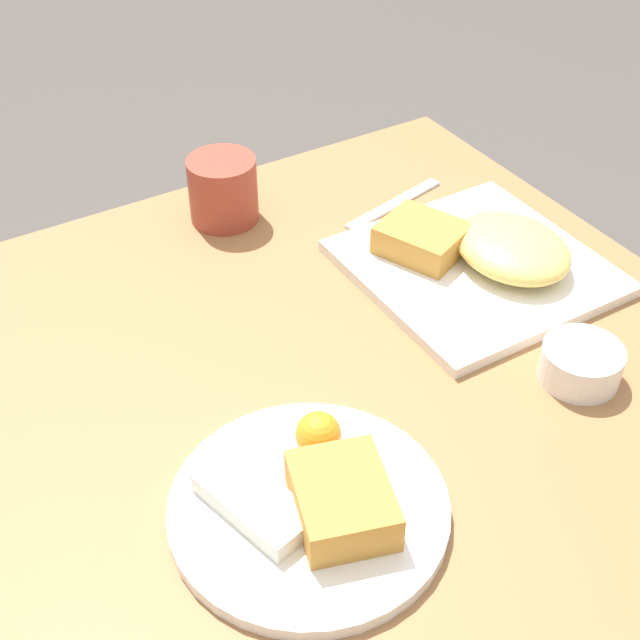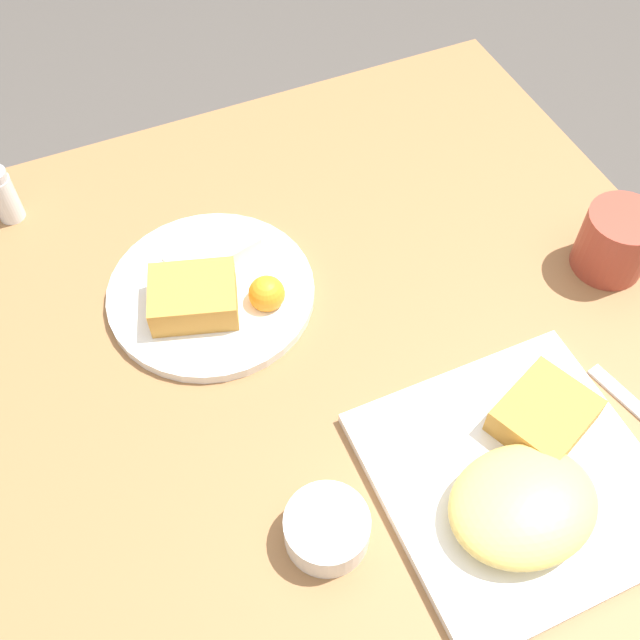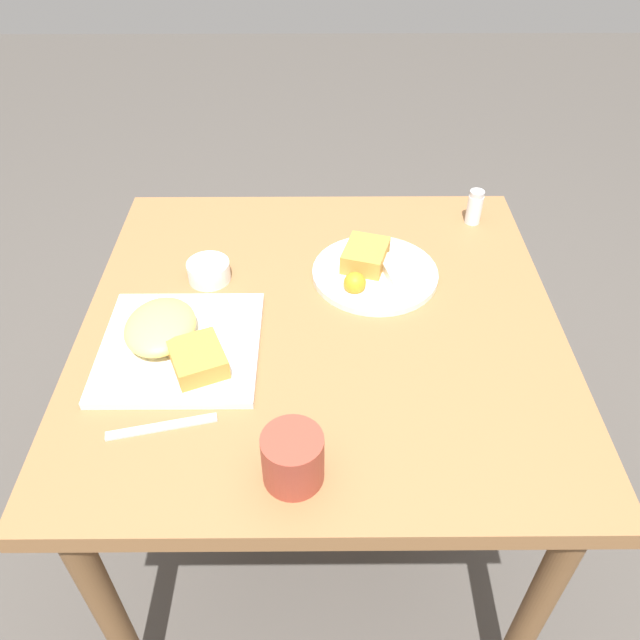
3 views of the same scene
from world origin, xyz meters
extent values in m
cube|color=olive|center=(0.00, 0.00, 0.69)|extent=(0.88, 0.88, 0.04)
cylinder|color=brown|center=(0.38, -0.38, 0.34)|extent=(0.05, 0.05, 0.67)
cube|color=white|center=(0.08, -0.25, 0.72)|extent=(0.28, 0.28, 0.01)
ellipsoid|color=#EAC660|center=(0.06, -0.28, 0.74)|extent=(0.15, 0.12, 0.04)
cube|color=#C68938|center=(0.14, -0.21, 0.74)|extent=(0.12, 0.11, 0.04)
cylinder|color=white|center=(-0.13, 0.11, 0.72)|extent=(0.25, 0.25, 0.01)
cube|color=#C68938|center=(-0.15, 0.09, 0.74)|extent=(0.12, 0.11, 0.04)
cube|color=silver|center=(-0.11, 0.15, 0.73)|extent=(0.12, 0.08, 0.02)
sphere|color=orange|center=(-0.07, 0.07, 0.74)|extent=(0.04, 0.04, 0.04)
cylinder|color=white|center=(-0.12, -0.22, 0.73)|extent=(0.08, 0.08, 0.04)
cylinder|color=beige|center=(-0.12, -0.22, 0.75)|extent=(0.07, 0.07, 0.00)
cube|color=silver|center=(0.25, -0.25, 0.71)|extent=(0.05, 0.17, 0.00)
cylinder|color=#9E3D2D|center=(0.34, -0.04, 0.75)|extent=(0.09, 0.09, 0.09)
camera|label=1|loc=(-0.57, 0.36, 1.35)|focal=50.00mm
camera|label=2|loc=(-0.23, -0.46, 1.44)|focal=42.00mm
camera|label=3|loc=(0.87, -0.01, 1.48)|focal=35.00mm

